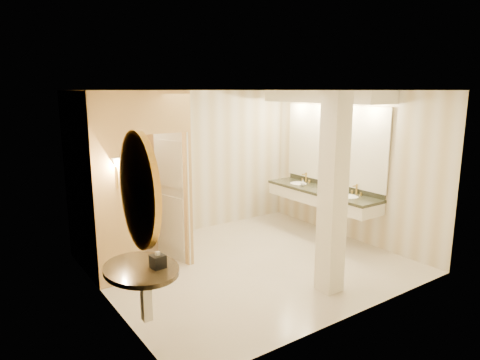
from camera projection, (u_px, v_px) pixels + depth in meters
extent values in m
plane|color=beige|center=(251.00, 263.00, 6.79)|extent=(4.50, 4.50, 0.00)
plane|color=white|center=(252.00, 90.00, 6.24)|extent=(4.50, 4.50, 0.00)
cube|color=silver|center=(189.00, 163.00, 8.12)|extent=(4.50, 0.02, 2.70)
cube|color=silver|center=(354.00, 210.00, 4.91)|extent=(4.50, 0.02, 2.70)
cube|color=silver|center=(104.00, 202.00, 5.26)|extent=(0.02, 4.00, 2.70)
cube|color=silver|center=(351.00, 166.00, 7.77)|extent=(0.02, 4.00, 2.70)
cube|color=#DDBC73|center=(168.00, 173.00, 7.07)|extent=(0.10, 1.50, 2.70)
cube|color=#DDBC73|center=(116.00, 191.00, 5.84)|extent=(0.65, 0.10, 2.70)
cube|color=#DDBC73|center=(162.00, 112.00, 6.03)|extent=(0.80, 0.10, 0.60)
cube|color=white|center=(173.00, 196.00, 6.79)|extent=(0.24, 0.79, 2.10)
cylinder|color=#B5903A|center=(117.00, 178.00, 5.74)|extent=(0.03, 0.03, 0.30)
cone|color=white|center=(116.00, 163.00, 5.70)|extent=(0.14, 0.14, 0.14)
cube|color=white|center=(322.00, 197.00, 8.06)|extent=(0.60, 2.39, 0.24)
cube|color=black|center=(322.00, 191.00, 8.03)|extent=(0.64, 2.43, 0.05)
cube|color=black|center=(332.00, 185.00, 8.17)|extent=(0.03, 2.39, 0.10)
ellipsoid|color=white|center=(349.00, 199.00, 7.51)|extent=(0.40, 0.44, 0.15)
cylinder|color=#B5903A|center=(357.00, 190.00, 7.60)|extent=(0.03, 0.03, 0.22)
ellipsoid|color=white|center=(298.00, 185.00, 8.55)|extent=(0.40, 0.44, 0.15)
cylinder|color=#B5903A|center=(306.00, 178.00, 8.64)|extent=(0.03, 0.03, 0.22)
cube|color=white|center=(334.00, 145.00, 8.01)|extent=(0.03, 2.39, 1.40)
cube|color=white|center=(326.00, 96.00, 7.67)|extent=(0.75, 2.59, 0.22)
cylinder|color=black|center=(141.00, 269.00, 4.51)|extent=(0.95, 0.95, 0.05)
cube|color=white|center=(146.00, 294.00, 4.59)|extent=(0.10, 0.10, 0.60)
cylinder|color=gold|center=(139.00, 191.00, 4.34)|extent=(0.07, 0.95, 0.95)
cylinder|color=white|center=(143.00, 190.00, 4.37)|extent=(0.02, 0.76, 0.76)
cube|color=white|center=(333.00, 195.00, 5.63)|extent=(0.29, 0.29, 2.70)
cube|color=black|center=(158.00, 261.00, 4.47)|extent=(0.15, 0.15, 0.14)
imported|color=white|center=(93.00, 235.00, 7.03)|extent=(0.53, 0.77, 0.72)
imported|color=beige|center=(325.00, 188.00, 7.88)|extent=(0.07, 0.07, 0.12)
imported|color=silver|center=(303.00, 183.00, 8.31)|extent=(0.12, 0.12, 0.12)
imported|color=#C6B28C|center=(328.00, 186.00, 7.86)|extent=(0.08, 0.09, 0.19)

